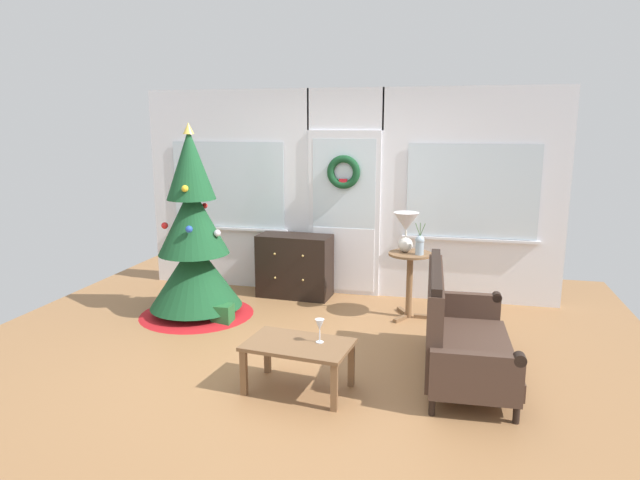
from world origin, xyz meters
The scene contains 11 objects.
ground_plane centered at (0.00, 0.00, 0.00)m, with size 6.76×6.76×0.00m, color #996B42.
back_wall_with_door centered at (0.00, 2.08, 1.28)m, with size 5.20×0.19×2.55m.
christmas_tree centered at (-1.47, 0.86, 0.77)m, with size 1.28×1.28×2.14m.
dresser_cabinet centered at (-0.57, 1.79, 0.39)m, with size 0.92×0.48×0.78m.
settee_sofa centered at (1.39, -0.08, 0.38)m, with size 0.77×1.59×0.96m.
side_table centered at (0.89, 1.32, 0.52)m, with size 0.50×0.48×0.74m.
table_lamp centered at (0.83, 1.36, 1.02)m, with size 0.28×0.28×0.44m.
flower_vase centered at (0.99, 1.26, 0.86)m, with size 0.11×0.10×0.35m.
coffee_table centered at (0.16, -0.66, 0.35)m, with size 0.89×0.61×0.41m.
wine_glass centered at (0.32, -0.60, 0.55)m, with size 0.08×0.08×0.20m.
gift_box centered at (-1.06, 0.66, 0.10)m, with size 0.21×0.19×0.21m, color #266633.
Camera 1 is at (1.31, -4.73, 2.13)m, focal length 31.49 mm.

